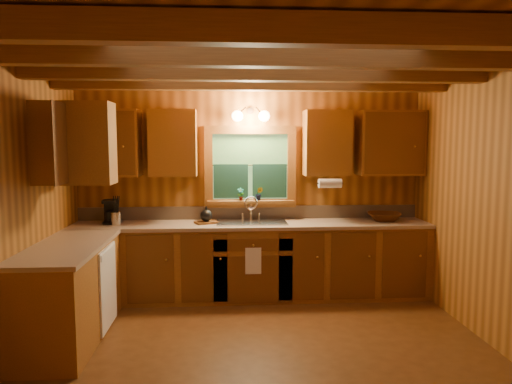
{
  "coord_description": "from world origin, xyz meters",
  "views": [
    {
      "loc": [
        -0.32,
        -3.97,
        1.85
      ],
      "look_at": [
        0.0,
        0.8,
        1.35
      ],
      "focal_mm": 33.39,
      "sensor_mm": 36.0,
      "label": 1
    }
  ],
  "objects_px": {
    "sink": "(252,226)",
    "wicker_basket": "(384,217)",
    "coffee_maker": "(111,212)",
    "cutting_board": "(206,222)"
  },
  "relations": [
    {
      "from": "sink",
      "to": "coffee_maker",
      "type": "relative_size",
      "value": 2.9
    },
    {
      "from": "sink",
      "to": "wicker_basket",
      "type": "bearing_deg",
      "value": 0.81
    },
    {
      "from": "cutting_board",
      "to": "coffee_maker",
      "type": "bearing_deg",
      "value": 153.18
    },
    {
      "from": "wicker_basket",
      "to": "sink",
      "type": "bearing_deg",
      "value": -179.19
    },
    {
      "from": "sink",
      "to": "coffee_maker",
      "type": "bearing_deg",
      "value": 177.74
    },
    {
      "from": "cutting_board",
      "to": "sink",
      "type": "bearing_deg",
      "value": -20.89
    },
    {
      "from": "coffee_maker",
      "to": "wicker_basket",
      "type": "height_order",
      "value": "coffee_maker"
    },
    {
      "from": "coffee_maker",
      "to": "wicker_basket",
      "type": "bearing_deg",
      "value": -8.52
    },
    {
      "from": "wicker_basket",
      "to": "cutting_board",
      "type": "bearing_deg",
      "value": -178.95
    },
    {
      "from": "coffee_maker",
      "to": "wicker_basket",
      "type": "relative_size",
      "value": 0.7
    }
  ]
}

